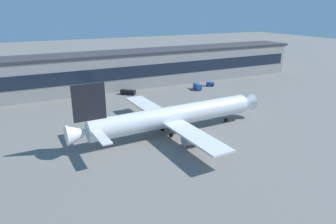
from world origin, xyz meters
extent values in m
plane|color=slate|center=(0.00, 0.00, 0.00)|extent=(600.00, 600.00, 0.00)
cube|color=#9E9993|center=(0.00, 61.85, 7.32)|extent=(180.19, 17.45, 14.65)
cube|color=#38383D|center=(0.00, 61.85, 15.25)|extent=(183.80, 17.80, 1.20)
cube|color=#192333|center=(0.00, 53.07, 8.06)|extent=(176.59, 0.16, 5.27)
cylinder|color=white|center=(-4.64, 2.92, 5.04)|extent=(49.76, 7.33, 5.76)
cone|color=white|center=(21.87, 3.76, 5.04)|extent=(5.36, 5.64, 5.48)
cone|color=white|center=(-31.45, 2.07, 5.04)|extent=(6.50, 5.39, 5.19)
cube|color=black|center=(-28.43, 2.16, 12.53)|extent=(8.08, 0.76, 9.22)
cube|color=white|center=(-28.13, 8.52, 5.91)|extent=(2.73, 10.45, 0.30)
cube|color=white|center=(-27.73, -4.16, 5.91)|extent=(2.73, 10.45, 0.30)
cube|color=white|center=(-7.09, 16.89, 4.46)|extent=(6.70, 22.50, 0.50)
cube|color=white|center=(-6.20, -11.18, 4.46)|extent=(6.70, 22.50, 0.50)
cylinder|color=#99999E|center=(-5.98, 13.58, 2.48)|extent=(4.85, 3.32, 3.17)
cylinder|color=#99999E|center=(-5.30, -7.80, 2.48)|extent=(4.85, 3.32, 3.17)
cylinder|color=black|center=(14.20, 3.52, 0.55)|extent=(1.12, 0.53, 1.10)
cylinder|color=slate|center=(14.20, 3.52, 1.90)|extent=(0.24, 0.24, 2.16)
cylinder|color=black|center=(-7.20, 5.43, 0.55)|extent=(1.12, 0.53, 1.10)
cylinder|color=slate|center=(-7.20, 5.43, 1.90)|extent=(0.24, 0.24, 2.16)
cylinder|color=black|center=(-7.04, 0.25, 0.55)|extent=(1.12, 0.53, 1.10)
cylinder|color=slate|center=(-7.04, 0.25, 1.90)|extent=(0.24, 0.24, 2.16)
cube|color=#2651A5|center=(27.64, 41.87, 1.45)|extent=(3.00, 5.48, 2.20)
cube|color=black|center=(27.87, 43.28, 1.89)|extent=(2.29, 2.12, 0.55)
cylinder|color=black|center=(26.96, 43.83, 0.35)|extent=(0.41, 0.74, 0.70)
cylinder|color=black|center=(28.91, 43.51, 0.35)|extent=(0.41, 0.74, 0.70)
cylinder|color=black|center=(26.37, 40.23, 0.35)|extent=(0.41, 0.74, 0.70)
cylinder|color=black|center=(28.33, 39.92, 0.35)|extent=(0.41, 0.74, 0.70)
cube|color=#2651A5|center=(36.43, 44.79, 1.10)|extent=(3.99, 3.93, 1.50)
cube|color=black|center=(37.14, 44.11, 1.40)|extent=(2.18, 2.20, 0.38)
cylinder|color=black|center=(37.96, 44.57, 0.35)|extent=(0.71, 0.70, 0.70)
cylinder|color=black|center=(36.72, 43.27, 0.35)|extent=(0.71, 0.70, 0.70)
cylinder|color=black|center=(36.14, 46.31, 0.35)|extent=(0.71, 0.70, 0.70)
cylinder|color=black|center=(34.89, 45.01, 0.35)|extent=(0.71, 0.70, 0.70)
cube|color=black|center=(-2.42, 47.99, 1.15)|extent=(5.95, 5.93, 1.60)
cube|color=black|center=(-3.67, 49.23, 1.47)|extent=(2.89, 2.88, 0.40)
cylinder|color=black|center=(-4.64, 48.93, 0.35)|extent=(0.71, 0.71, 0.70)
cylinder|color=black|center=(-3.37, 50.21, 0.35)|extent=(0.71, 0.71, 0.70)
cylinder|color=black|center=(-1.46, 45.78, 0.35)|extent=(0.71, 0.71, 0.70)
cylinder|color=black|center=(-0.19, 47.05, 0.35)|extent=(0.71, 0.71, 0.70)
cone|color=#F2590C|center=(-8.81, -14.60, 0.30)|extent=(0.48, 0.48, 0.61)
camera|label=1|loc=(-43.49, -69.73, 34.05)|focal=32.88mm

